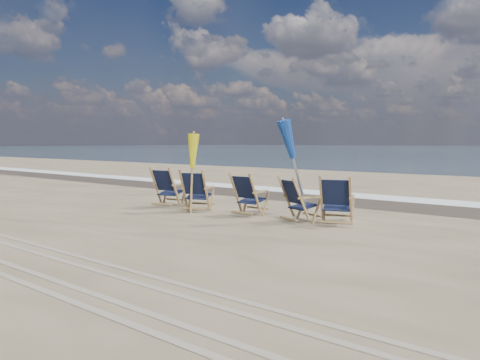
{
  "coord_description": "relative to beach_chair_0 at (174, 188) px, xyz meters",
  "views": [
    {
      "loc": [
        6.75,
        -6.16,
        1.77
      ],
      "look_at": [
        0.0,
        2.2,
        0.9
      ],
      "focal_mm": 35.0,
      "sensor_mm": 36.0,
      "label": 1
    }
  ],
  "objects": [
    {
      "name": "surf_foam",
      "position": [
        2.44,
        5.89,
        -0.55
      ],
      "size": [
        200.0,
        1.4,
        0.01
      ],
      "primitive_type": "cube",
      "color": "silver",
      "rests_on": "ground"
    },
    {
      "name": "wet_sand_strip",
      "position": [
        2.44,
        4.39,
        -0.56
      ],
      "size": [
        200.0,
        2.6,
        0.0
      ],
      "primitive_type": "cube",
      "color": "#42362A",
      "rests_on": "ground"
    },
    {
      "name": "tire_tracks",
      "position": [
        2.44,
        -5.21,
        -0.55
      ],
      "size": [
        80.0,
        1.3,
        0.01
      ],
      "primitive_type": null,
      "color": "gray",
      "rests_on": "ground"
    },
    {
      "name": "beach_chair_0",
      "position": [
        0.0,
        0.0,
        0.0
      ],
      "size": [
        0.86,
        0.93,
        1.11
      ],
      "primitive_type": null,
      "rotation": [
        0.0,
        0.0,
        3.34
      ],
      "color": "black",
      "rests_on": "ground"
    },
    {
      "name": "beach_chair_1",
      "position": [
        1.19,
        -0.04,
        -0.01
      ],
      "size": [
        0.94,
        0.99,
        1.09
      ],
      "primitive_type": null,
      "rotation": [
        0.0,
        0.0,
        3.52
      ],
      "color": "black",
      "rests_on": "ground"
    },
    {
      "name": "beach_chair_2",
      "position": [
        2.64,
        0.1,
        -0.03
      ],
      "size": [
        0.68,
        0.77,
        1.06
      ],
      "primitive_type": null,
      "rotation": [
        0.0,
        0.0,
        3.15
      ],
      "color": "black",
      "rests_on": "ground"
    },
    {
      "name": "beach_chair_3",
      "position": [
        3.98,
        -0.05,
        -0.04
      ],
      "size": [
        0.9,
        0.94,
        1.03
      ],
      "primitive_type": null,
      "rotation": [
        0.0,
        0.0,
        2.74
      ],
      "color": "black",
      "rests_on": "ground"
    },
    {
      "name": "beach_chair_4",
      "position": [
        4.93,
        0.37,
        -0.01
      ],
      "size": [
        0.91,
        0.97,
        1.09
      ],
      "primitive_type": null,
      "rotation": [
        0.0,
        0.0,
        3.47
      ],
      "color": "black",
      "rests_on": "ground"
    },
    {
      "name": "umbrella_yellow",
      "position": [
        0.96,
        -0.29,
        0.89
      ],
      "size": [
        0.3,
        0.3,
        1.96
      ],
      "color": "#9B7745",
      "rests_on": "ground"
    },
    {
      "name": "umbrella_blue",
      "position": [
        3.77,
        0.14,
        1.23
      ],
      "size": [
        0.3,
        0.3,
        2.32
      ],
      "color": "#A5A5AD",
      "rests_on": "ground"
    }
  ]
}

